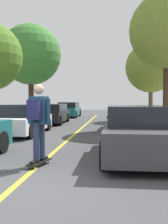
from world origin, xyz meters
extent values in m
plane|color=#424244|center=(0.00, 0.00, 0.00)|extent=(80.00, 80.00, 0.00)
cube|color=gold|center=(0.00, 4.00, 0.00)|extent=(0.12, 39.20, 0.01)
cylinder|color=black|center=(-1.47, 2.81, 0.32)|extent=(0.23, 0.64, 0.64)
cube|color=white|center=(-2.38, 7.22, 0.49)|extent=(1.82, 4.49, 0.63)
cube|color=black|center=(-2.38, 7.30, 1.08)|extent=(1.58, 2.57, 0.53)
cylinder|color=black|center=(-1.54, 5.70, 0.32)|extent=(0.23, 0.64, 0.64)
cylinder|color=black|center=(-1.58, 8.77, 0.32)|extent=(0.23, 0.64, 0.64)
cylinder|color=black|center=(-3.22, 8.75, 0.32)|extent=(0.23, 0.64, 0.64)
cube|color=black|center=(-2.38, 12.93, 0.50)|extent=(1.92, 4.45, 0.63)
cube|color=black|center=(-2.38, 13.12, 1.05)|extent=(1.68, 2.98, 0.48)
cylinder|color=black|center=(-1.49, 11.43, 0.32)|extent=(0.23, 0.64, 0.64)
cylinder|color=black|center=(-3.23, 11.41, 0.32)|extent=(0.23, 0.64, 0.64)
cylinder|color=black|center=(-1.54, 14.46, 0.32)|extent=(0.23, 0.64, 0.64)
cylinder|color=black|center=(-3.27, 14.43, 0.32)|extent=(0.23, 0.64, 0.64)
cube|color=#196066|center=(-2.38, 20.07, 0.53)|extent=(1.86, 4.56, 0.70)
cube|color=black|center=(-2.38, 20.30, 1.12)|extent=(1.63, 3.02, 0.49)
cylinder|color=black|center=(-1.52, 18.52, 0.32)|extent=(0.23, 0.64, 0.64)
cylinder|color=black|center=(-3.21, 18.50, 0.32)|extent=(0.23, 0.64, 0.64)
cylinder|color=black|center=(-1.56, 21.65, 0.32)|extent=(0.23, 0.64, 0.64)
cylinder|color=black|center=(-3.24, 21.63, 0.32)|extent=(0.23, 0.64, 0.64)
cube|color=#38383D|center=(2.38, 2.71, 0.53)|extent=(1.77, 4.30, 0.70)
cube|color=black|center=(2.38, 2.76, 1.13)|extent=(1.55, 2.46, 0.50)
cylinder|color=black|center=(1.56, 4.16, 0.32)|extent=(0.22, 0.64, 0.64)
cylinder|color=black|center=(3.20, 4.15, 0.32)|extent=(0.22, 0.64, 0.64)
cylinder|color=black|center=(1.56, 1.26, 0.32)|extent=(0.22, 0.64, 0.64)
cube|color=black|center=(2.38, 9.26, 0.48)|extent=(1.96, 4.37, 0.60)
cube|color=black|center=(2.38, 9.24, 1.00)|extent=(1.69, 2.72, 0.44)
cylinder|color=black|center=(1.48, 10.69, 0.32)|extent=(0.24, 0.65, 0.64)
cylinder|color=black|center=(3.18, 10.75, 0.32)|extent=(0.24, 0.65, 0.64)
cylinder|color=black|center=(1.58, 7.78, 0.32)|extent=(0.24, 0.65, 0.64)
cylinder|color=black|center=(3.28, 7.84, 0.32)|extent=(0.24, 0.65, 0.64)
cylinder|color=#3D2D1E|center=(-4.54, 15.48, 2.02)|extent=(0.41, 0.41, 3.77)
sphere|color=#3D7F33|center=(-4.54, 15.48, 5.03)|extent=(4.62, 4.62, 4.62)
cylinder|color=#3D2D1E|center=(4.54, 9.91, 2.02)|extent=(0.42, 0.42, 3.75)
sphere|color=olive|center=(4.54, 9.91, 5.15)|extent=(4.01, 4.01, 4.01)
cylinder|color=brown|center=(4.54, 16.13, 1.52)|extent=(0.30, 0.30, 2.76)
sphere|color=olive|center=(4.54, 16.13, 4.03)|extent=(3.82, 3.82, 3.82)
cube|color=black|center=(0.03, 1.48, 0.09)|extent=(0.42, 0.87, 0.02)
cylinder|color=beige|center=(0.02, 1.83, 0.03)|extent=(0.04, 0.06, 0.06)
cylinder|color=beige|center=(0.20, 1.79, 0.03)|extent=(0.04, 0.06, 0.06)
cylinder|color=beige|center=(-0.15, 1.17, 0.03)|extent=(0.04, 0.06, 0.06)
cylinder|color=beige|center=(0.04, 1.13, 0.03)|extent=(0.04, 0.06, 0.06)
cube|color=#99999E|center=(0.11, 1.81, 0.07)|extent=(0.11, 0.06, 0.02)
cube|color=#99999E|center=(-0.06, 1.15, 0.07)|extent=(0.11, 0.06, 0.02)
cube|color=black|center=(0.08, 1.69, 0.13)|extent=(0.16, 0.28, 0.06)
cube|color=black|center=(-0.03, 1.27, 0.13)|extent=(0.16, 0.28, 0.06)
cylinder|color=#283351|center=(0.06, 1.60, 0.60)|extent=(0.18, 0.18, 0.87)
cylinder|color=#283351|center=(0.00, 1.36, 0.60)|extent=(0.18, 0.18, 0.87)
cube|color=navy|center=(0.03, 1.48, 1.29)|extent=(0.44, 0.31, 0.65)
sphere|color=tan|center=(0.03, 1.48, 1.78)|extent=(0.23, 0.23, 0.23)
cylinder|color=navy|center=(-0.21, 1.54, 1.28)|extent=(0.11, 0.11, 0.58)
cylinder|color=navy|center=(0.26, 1.42, 1.28)|extent=(0.11, 0.11, 0.58)
cube|color=#1E1E4C|center=(-0.02, 1.29, 1.31)|extent=(0.34, 0.25, 0.44)
camera|label=1|loc=(1.73, -4.55, 1.52)|focal=43.02mm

